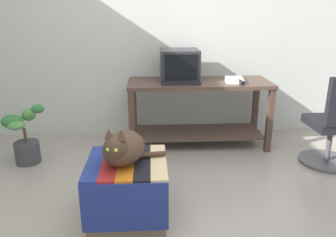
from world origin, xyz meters
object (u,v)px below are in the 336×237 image
(cat, at_px, (123,148))
(keyboard, at_px, (181,83))
(ottoman_with_blanket, at_px, (128,189))
(potted_plant, at_px, (24,138))
(office_chair, at_px, (335,128))
(stapler, at_px, (241,82))
(desk, at_px, (199,102))
(tv_monitor, at_px, (180,65))
(book, at_px, (234,80))

(cat, bearing_deg, keyboard, 83.76)
(ottoman_with_blanket, distance_m, potted_plant, 1.42)
(ottoman_with_blanket, xyz_separation_m, office_chair, (1.89, 0.74, 0.16))
(potted_plant, distance_m, stapler, 2.20)
(ottoman_with_blanket, distance_m, office_chair, 2.04)
(desk, relative_size, tv_monitor, 3.70)
(potted_plant, bearing_deg, book, 9.45)
(potted_plant, relative_size, office_chair, 0.67)
(desk, bearing_deg, ottoman_with_blanket, -117.05)
(keyboard, xyz_separation_m, potted_plant, (-1.53, -0.26, -0.47))
(office_chair, bearing_deg, keyboard, -19.43)
(office_chair, relative_size, stapler, 8.09)
(ottoman_with_blanket, relative_size, stapler, 5.23)
(office_chair, bearing_deg, potted_plant, -4.84)
(keyboard, bearing_deg, stapler, -4.81)
(cat, relative_size, office_chair, 0.53)
(tv_monitor, xyz_separation_m, keyboard, (-0.00, -0.22, -0.15))
(tv_monitor, xyz_separation_m, office_chair, (1.41, -0.70, -0.49))
(keyboard, xyz_separation_m, stapler, (0.61, -0.05, 0.01))
(potted_plant, relative_size, stapler, 5.42)
(tv_monitor, bearing_deg, office_chair, -26.41)
(tv_monitor, distance_m, cat, 1.59)
(keyboard, distance_m, cat, 1.36)
(stapler, bearing_deg, book, 92.29)
(potted_plant, bearing_deg, cat, -43.76)
(desk, height_order, tv_monitor, tv_monitor)
(book, distance_m, ottoman_with_blanket, 1.76)
(book, distance_m, cat, 1.72)
(tv_monitor, relative_size, keyboard, 1.01)
(tv_monitor, xyz_separation_m, ottoman_with_blanket, (-0.49, -1.44, -0.65))
(tv_monitor, distance_m, stapler, 0.67)
(tv_monitor, distance_m, office_chair, 1.65)
(desk, relative_size, potted_plant, 2.52)
(cat, bearing_deg, tv_monitor, 86.57)
(potted_plant, height_order, stapler, stapler)
(book, bearing_deg, tv_monitor, 174.47)
(keyboard, xyz_separation_m, office_chair, (1.41, -0.48, -0.34))
(ottoman_with_blanket, relative_size, office_chair, 0.65)
(keyboard, distance_m, ottoman_with_blanket, 1.41)
(keyboard, bearing_deg, book, 8.23)
(keyboard, height_order, ottoman_with_blanket, keyboard)
(stapler, bearing_deg, ottoman_with_blanket, -144.84)
(ottoman_with_blanket, bearing_deg, keyboard, 68.47)
(keyboard, height_order, stapler, stapler)
(keyboard, xyz_separation_m, book, (0.57, 0.09, 0.01))
(book, height_order, ottoman_with_blanket, book)
(book, bearing_deg, ottoman_with_blanket, -121.16)
(potted_plant, bearing_deg, desk, 12.72)
(desk, bearing_deg, office_chair, -26.82)
(book, height_order, office_chair, office_chair)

